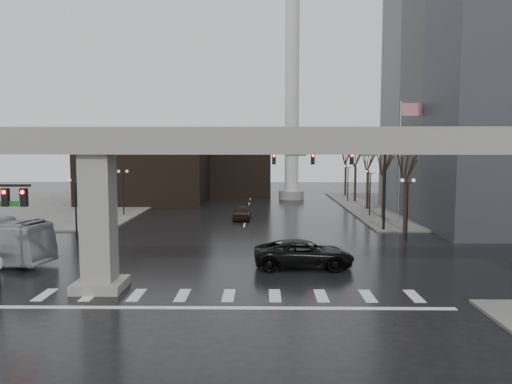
# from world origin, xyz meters

# --- Properties ---
(ground) EXTENTS (160.00, 160.00, 0.00)m
(ground) POSITION_xyz_m (0.00, 0.00, 0.00)
(ground) COLOR black
(ground) RESTS_ON ground
(sidewalk_ne) EXTENTS (28.00, 36.00, 0.15)m
(sidewalk_ne) POSITION_xyz_m (26.00, 36.00, 0.07)
(sidewalk_ne) COLOR slate
(sidewalk_ne) RESTS_ON ground
(sidewalk_nw) EXTENTS (28.00, 36.00, 0.15)m
(sidewalk_nw) POSITION_xyz_m (-26.00, 36.00, 0.07)
(sidewalk_nw) COLOR slate
(sidewalk_nw) RESTS_ON ground
(elevated_guideway) EXTENTS (48.00, 2.60, 8.70)m
(elevated_guideway) POSITION_xyz_m (1.26, 0.00, 6.88)
(elevated_guideway) COLOR gray
(elevated_guideway) RESTS_ON ground
(building_far_left) EXTENTS (16.00, 14.00, 10.00)m
(building_far_left) POSITION_xyz_m (-14.00, 42.00, 5.00)
(building_far_left) COLOR black
(building_far_left) RESTS_ON ground
(building_far_mid) EXTENTS (10.00, 10.00, 8.00)m
(building_far_mid) POSITION_xyz_m (-2.00, 52.00, 4.00)
(building_far_mid) COLOR black
(building_far_mid) RESTS_ON ground
(smokestack) EXTENTS (3.60, 3.60, 30.00)m
(smokestack) POSITION_xyz_m (6.00, 46.00, 13.35)
(smokestack) COLOR silver
(smokestack) RESTS_ON ground
(signal_mast_arm) EXTENTS (12.12, 0.43, 8.00)m
(signal_mast_arm) POSITION_xyz_m (8.99, 18.80, 5.83)
(signal_mast_arm) COLOR black
(signal_mast_arm) RESTS_ON ground
(signal_left_pole) EXTENTS (2.30, 0.30, 6.00)m
(signal_left_pole) POSITION_xyz_m (-12.25, 0.50, 4.07)
(signal_left_pole) COLOR black
(signal_left_pole) RESTS_ON ground
(flagpole_assembly) EXTENTS (2.06, 0.12, 12.00)m
(flagpole_assembly) POSITION_xyz_m (15.29, 22.00, 7.53)
(flagpole_assembly) COLOR silver
(flagpole_assembly) RESTS_ON ground
(lamp_right_0) EXTENTS (1.22, 0.32, 5.11)m
(lamp_right_0) POSITION_xyz_m (13.50, 14.00, 3.47)
(lamp_right_0) COLOR black
(lamp_right_0) RESTS_ON ground
(lamp_right_1) EXTENTS (1.22, 0.32, 5.11)m
(lamp_right_1) POSITION_xyz_m (13.50, 28.00, 3.47)
(lamp_right_1) COLOR black
(lamp_right_1) RESTS_ON ground
(lamp_right_2) EXTENTS (1.22, 0.32, 5.11)m
(lamp_right_2) POSITION_xyz_m (13.50, 42.00, 3.47)
(lamp_right_2) COLOR black
(lamp_right_2) RESTS_ON ground
(lamp_left_0) EXTENTS (1.22, 0.32, 5.11)m
(lamp_left_0) POSITION_xyz_m (-13.50, 14.00, 3.47)
(lamp_left_0) COLOR black
(lamp_left_0) RESTS_ON ground
(lamp_left_1) EXTENTS (1.22, 0.32, 5.11)m
(lamp_left_1) POSITION_xyz_m (-13.50, 28.00, 3.47)
(lamp_left_1) COLOR black
(lamp_left_1) RESTS_ON ground
(lamp_left_2) EXTENTS (1.22, 0.32, 5.11)m
(lamp_left_2) POSITION_xyz_m (-13.50, 42.00, 3.47)
(lamp_left_2) COLOR black
(lamp_left_2) RESTS_ON ground
(tree_right_0) EXTENTS (1.09, 1.58, 7.50)m
(tree_right_0) POSITION_xyz_m (14.53, 18.02, 2.79)
(tree_right_0) COLOR black
(tree_right_0) RESTS_ON ground
(tree_right_1) EXTENTS (1.09, 1.61, 7.67)m
(tree_right_1) POSITION_xyz_m (14.53, 26.02, 2.85)
(tree_right_1) COLOR black
(tree_right_1) RESTS_ON ground
(tree_right_2) EXTENTS (1.10, 1.63, 7.85)m
(tree_right_2) POSITION_xyz_m (14.53, 34.02, 2.91)
(tree_right_2) COLOR black
(tree_right_2) RESTS_ON ground
(tree_right_3) EXTENTS (1.11, 1.66, 8.02)m
(tree_right_3) POSITION_xyz_m (14.53, 42.02, 2.98)
(tree_right_3) COLOR black
(tree_right_3) RESTS_ON ground
(tree_right_4) EXTENTS (1.12, 1.69, 8.19)m
(tree_right_4) POSITION_xyz_m (14.53, 50.02, 3.04)
(tree_right_4) COLOR black
(tree_right_4) RESTS_ON ground
(pickup_truck) EXTENTS (6.34, 2.93, 1.76)m
(pickup_truck) POSITION_xyz_m (4.40, 5.04, 0.88)
(pickup_truck) COLOR black
(pickup_truck) RESTS_ON ground
(far_car) EXTENTS (1.84, 4.48, 1.52)m
(far_car) POSITION_xyz_m (-0.41, 25.90, 0.76)
(far_car) COLOR black
(far_car) RESTS_ON ground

